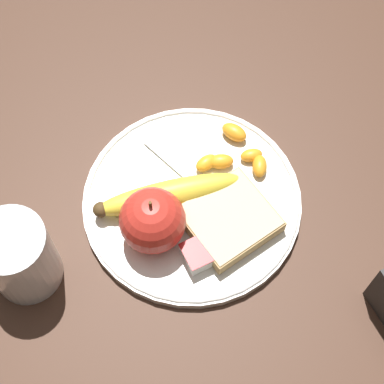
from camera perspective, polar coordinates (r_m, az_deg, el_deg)
ground_plane at (r=0.77m, az=-0.00°, el=-1.06°), size 3.00×3.00×0.00m
plate at (r=0.77m, az=-0.00°, el=-0.81°), size 0.26×0.26×0.01m
juice_glass at (r=0.72m, az=-15.05°, el=-5.66°), size 0.08×0.08×0.10m
apple at (r=0.71m, az=-3.53°, el=-2.56°), size 0.08×0.08×0.08m
banana at (r=0.75m, az=-2.19°, el=-0.25°), size 0.18×0.07×0.03m
bread_slice at (r=0.74m, az=3.32°, el=-2.44°), size 0.11×0.10×0.02m
fork at (r=0.77m, az=1.12°, el=0.16°), size 0.07×0.16×0.00m
jam_packet at (r=0.72m, az=0.92°, el=-5.42°), size 0.04×0.04×0.02m
orange_segment_0 at (r=0.78m, az=1.30°, el=2.61°), size 0.03×0.02×0.02m
orange_segment_1 at (r=0.80m, az=3.77°, el=5.32°), size 0.03×0.04×0.02m
orange_segment_2 at (r=0.79m, az=5.30°, el=3.27°), size 0.03×0.02×0.02m
orange_segment_3 at (r=0.78m, az=2.58°, el=2.73°), size 0.04×0.03×0.02m
orange_segment_4 at (r=0.78m, az=5.92°, el=2.47°), size 0.03×0.03×0.02m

